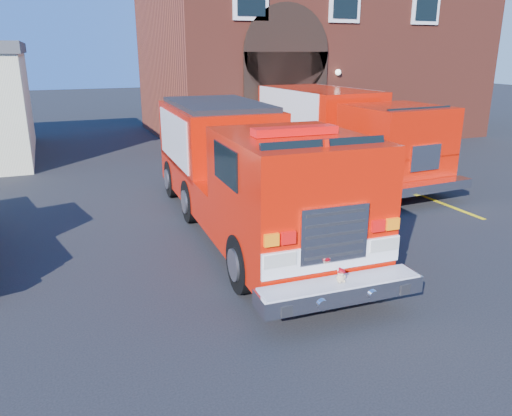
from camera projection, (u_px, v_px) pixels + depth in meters
name	position (u px, v px, depth m)	size (l,w,h in m)	color
ground	(234.00, 251.00, 10.57)	(100.00, 100.00, 0.00)	black
parking_stripe_near	(442.00, 203.00, 13.82)	(0.12, 3.00, 0.01)	yellow
parking_stripe_mid	(378.00, 179.00, 16.46)	(0.12, 3.00, 0.01)	yellow
parking_stripe_far	(331.00, 161.00, 19.10)	(0.12, 3.00, 0.01)	yellow
fire_station	(306.00, 46.00, 24.88)	(15.20, 10.20, 8.45)	maroon
fire_engine	(244.00, 169.00, 11.43)	(2.93, 9.19, 2.80)	black
secondary_truck	(339.00, 129.00, 16.86)	(3.01, 8.61, 2.76)	black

